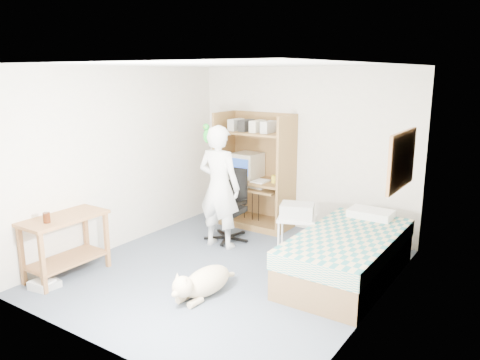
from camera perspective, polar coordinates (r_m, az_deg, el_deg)
The scene contains 21 objects.
floor at distance 5.95m, azimuth -1.39°, elevation -10.98°, with size 4.00×4.00×0.00m, color #404857.
wall_back at distance 7.25m, azimuth 7.73°, elevation 3.63°, with size 3.60×0.02×2.50m, color white.
wall_right at distance 4.78m, azimuth 16.47°, elevation -1.71°, with size 0.02×4.00×2.50m, color white.
wall_left at distance 6.74m, azimuth -14.06°, elevation 2.64°, with size 0.02×4.00×2.50m, color white.
ceiling at distance 5.43m, azimuth -1.53°, elevation 13.86°, with size 3.60×4.00×0.02m, color white.
computer_hutch at distance 7.44m, azimuth 1.89°, elevation 0.62°, with size 1.20×0.63×1.80m.
bed at distance 5.78m, azimuth 12.97°, elevation -8.96°, with size 1.02×2.02×0.66m.
side_desk at distance 6.02m, azimuth -20.54°, elevation -6.51°, with size 0.50×1.00×0.75m.
corkboard at distance 5.59m, azimuth 19.14°, elevation 2.31°, with size 0.04×0.94×0.66m.
office_chair at distance 6.90m, azimuth -1.37°, elevation -4.26°, with size 0.59×0.59×1.04m.
person at distance 6.49m, azimuth -2.56°, elevation -0.86°, with size 0.63×0.41×1.73m, color white.
parrot at distance 6.49m, azimuth -3.97°, elevation 5.56°, with size 0.13×0.22×0.35m.
dog at distance 5.29m, azimuth -4.48°, elevation -12.27°, with size 0.37×1.00×0.38m.
printer_cart at distance 6.20m, azimuth 6.91°, elevation -6.25°, with size 0.59×0.53×0.58m.
printer at distance 6.11m, azimuth 6.99°, elevation -3.72°, with size 0.42×0.32×0.18m, color #ADADA8.
crt_monitor at distance 7.51m, azimuth 0.87°, elevation 1.85°, with size 0.42×0.44×0.39m.
keyboard at distance 7.34m, azimuth 1.38°, elevation -0.78°, with size 0.45×0.16×0.03m, color beige.
pencil_cup at distance 7.17m, azimuth 4.17°, elevation 0.11°, with size 0.08×0.08×0.12m, color yellow.
drink_glass at distance 5.75m, azimuth -22.51°, elevation -4.26°, with size 0.08×0.08×0.12m, color #3C1809.
floor_box_a at distance 5.92m, azimuth -23.01°, elevation -11.68°, with size 0.25×0.20×0.10m, color white.
floor_box_b at distance 5.92m, azimuth -22.22°, elevation -11.72°, with size 0.18×0.22×0.08m, color #A4A4A0.
Camera 1 is at (3.14, -4.43, 2.42)m, focal length 35.00 mm.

